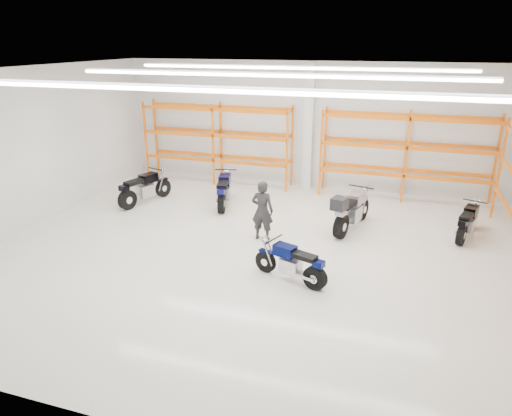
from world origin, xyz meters
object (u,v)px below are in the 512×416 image
(motorcycle_back_d, at_px, (467,223))
(standing_man, at_px, (262,211))
(motorcycle_back_b, at_px, (224,191))
(motorcycle_back_a, at_px, (143,189))
(motorcycle_main, at_px, (293,264))
(structural_column, at_px, (309,127))
(motorcycle_back_c, at_px, (350,211))

(motorcycle_back_d, distance_m, standing_man, 5.67)
(motorcycle_back_b, relative_size, motorcycle_back_d, 1.18)
(motorcycle_back_a, xyz_separation_m, standing_man, (4.62, -1.59, 0.33))
(motorcycle_main, height_order, structural_column, structural_column)
(structural_column, bearing_deg, standing_man, -92.45)
(standing_man, bearing_deg, motorcycle_back_b, -47.77)
(motorcycle_main, xyz_separation_m, motorcycle_back_b, (-3.31, 4.25, 0.07))
(motorcycle_back_b, height_order, standing_man, standing_man)
(motorcycle_back_d, relative_size, structural_column, 0.41)
(motorcycle_back_c, relative_size, standing_man, 1.42)
(motorcycle_back_c, xyz_separation_m, structural_column, (-2.00, 3.70, 1.65))
(motorcycle_main, distance_m, standing_man, 2.47)
(motorcycle_back_a, bearing_deg, standing_man, -18.99)
(standing_man, bearing_deg, motorcycle_back_a, -18.60)
(motorcycle_back_a, bearing_deg, motorcycle_back_c, -2.28)
(motorcycle_back_c, bearing_deg, standing_man, -149.21)
(motorcycle_back_c, distance_m, motorcycle_back_d, 3.20)
(motorcycle_main, distance_m, motorcycle_back_c, 3.48)
(motorcycle_back_a, relative_size, standing_man, 1.27)
(motorcycle_back_a, distance_m, motorcycle_back_d, 9.99)
(motorcycle_main, xyz_separation_m, motorcycle_back_a, (-5.95, 3.63, 0.07))
(standing_man, bearing_deg, motorcycle_back_c, -148.82)
(motorcycle_back_d, xyz_separation_m, structural_column, (-5.15, 3.22, 1.81))
(motorcycle_main, bearing_deg, motorcycle_back_a, 148.60)
(standing_man, distance_m, structural_column, 5.22)
(motorcycle_back_b, distance_m, motorcycle_back_c, 4.28)
(motorcycle_back_b, bearing_deg, standing_man, -48.16)
(motorcycle_back_b, height_order, motorcycle_back_d, motorcycle_back_b)
(motorcycle_main, height_order, standing_man, standing_man)
(motorcycle_back_c, height_order, standing_man, standing_man)
(motorcycle_main, relative_size, standing_man, 1.08)
(motorcycle_back_b, bearing_deg, motorcycle_main, -52.11)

